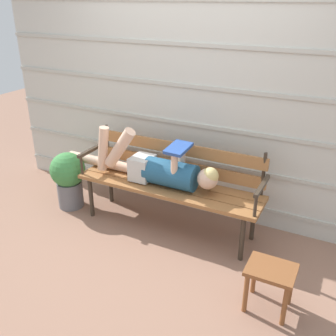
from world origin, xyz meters
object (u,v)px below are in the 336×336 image
Objects in this scene: park_bench at (171,178)px; reclining_person at (156,168)px; footstool at (270,277)px; potted_plant at (68,177)px.

reclining_person is at bearing -151.79° from park_bench.
footstool is at bearing -31.31° from park_bench.
reclining_person is 4.75× the size of footstool.
park_bench is 2.93× the size of potted_plant.
reclining_person reaches higher than park_bench.
park_bench is at bearing 148.69° from footstool.
park_bench reaches higher than footstool.
reclining_person reaches higher than potted_plant.
potted_plant is at bearing -170.92° from park_bench.
park_bench is at bearing 9.08° from potted_plant.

